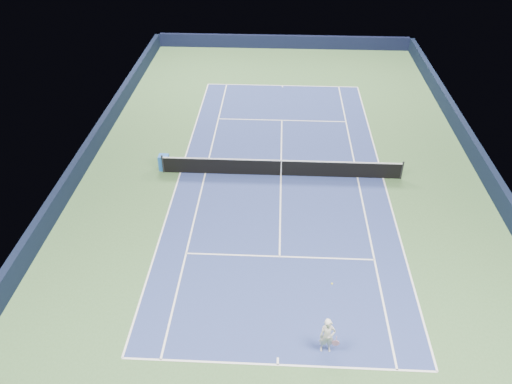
{
  "coord_description": "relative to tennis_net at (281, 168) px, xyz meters",
  "views": [
    {
      "loc": [
        -0.23,
        -22.47,
        15.0
      ],
      "look_at": [
        -1.2,
        -3.0,
        1.0
      ],
      "focal_mm": 35.0,
      "sensor_mm": 36.0,
      "label": 1
    }
  ],
  "objects": [
    {
      "name": "sideline_singles_right",
      "position": [
        4.12,
        0.0,
        -0.5
      ],
      "size": [
        0.08,
        23.77,
        0.0
      ],
      "primitive_type": "cube",
      "color": "white",
      "rests_on": "ground"
    },
    {
      "name": "court_surface",
      "position": [
        0.0,
        0.0,
        -0.5
      ],
      "size": [
        10.97,
        23.77,
        0.01
      ],
      "primitive_type": "cube",
      "color": "navy",
      "rests_on": "ground"
    },
    {
      "name": "service_line_far",
      "position": [
        0.0,
        6.4,
        -0.5
      ],
      "size": [
        8.23,
        0.08,
        0.0
      ],
      "primitive_type": "cube",
      "color": "white",
      "rests_on": "ground"
    },
    {
      "name": "wall_left",
      "position": [
        -10.82,
        0.0,
        0.05
      ],
      "size": [
        0.35,
        40.0,
        1.1
      ],
      "primitive_type": "cube",
      "color": "black",
      "rests_on": "ground"
    },
    {
      "name": "baseline_far",
      "position": [
        0.0,
        11.88,
        -0.5
      ],
      "size": [
        10.97,
        0.08,
        0.0
      ],
      "primitive_type": "cube",
      "color": "white",
      "rests_on": "ground"
    },
    {
      "name": "wall_far",
      "position": [
        0.0,
        19.82,
        0.05
      ],
      "size": [
        22.0,
        0.35,
        1.1
      ],
      "primitive_type": "cube",
      "color": "black",
      "rests_on": "ground"
    },
    {
      "name": "sideline_doubles_right",
      "position": [
        5.49,
        0.0,
        -0.5
      ],
      "size": [
        0.08,
        23.77,
        0.0
      ],
      "primitive_type": "cube",
      "color": "white",
      "rests_on": "ground"
    },
    {
      "name": "center_service_line",
      "position": [
        0.0,
        0.0,
        -0.5
      ],
      "size": [
        0.08,
        12.8,
        0.0
      ],
      "primitive_type": "cube",
      "color": "white",
      "rests_on": "ground"
    },
    {
      "name": "center_mark_far",
      "position": [
        0.0,
        11.73,
        -0.5
      ],
      "size": [
        0.08,
        0.3,
        0.0
      ],
      "primitive_type": "cube",
      "color": "white",
      "rests_on": "ground"
    },
    {
      "name": "wall_right",
      "position": [
        10.82,
        0.0,
        0.05
      ],
      "size": [
        0.35,
        40.0,
        1.1
      ],
      "primitive_type": "cube",
      "color": "black",
      "rests_on": "ground"
    },
    {
      "name": "tennis_player",
      "position": [
        1.7,
        -11.17,
        0.27
      ],
      "size": [
        0.75,
        1.24,
        2.35
      ],
      "color": "silver",
      "rests_on": "ground"
    },
    {
      "name": "center_mark_near",
      "position": [
        0.0,
        -11.73,
        -0.5
      ],
      "size": [
        0.08,
        0.3,
        0.0
      ],
      "primitive_type": "cube",
      "color": "white",
      "rests_on": "ground"
    },
    {
      "name": "baseline_near",
      "position": [
        0.0,
        -11.88,
        -0.5
      ],
      "size": [
        10.97,
        0.08,
        0.0
      ],
      "primitive_type": "cube",
      "color": "white",
      "rests_on": "ground"
    },
    {
      "name": "tennis_net",
      "position": [
        0.0,
        0.0,
        0.0
      ],
      "size": [
        12.9,
        0.1,
        1.07
      ],
      "color": "black",
      "rests_on": "ground"
    },
    {
      "name": "ground",
      "position": [
        0.0,
        0.0,
        -0.5
      ],
      "size": [
        40.0,
        40.0,
        0.0
      ],
      "primitive_type": "plane",
      "color": "#3A5E33",
      "rests_on": "ground"
    },
    {
      "name": "sideline_singles_left",
      "position": [
        -4.12,
        0.0,
        -0.5
      ],
      "size": [
        0.08,
        23.77,
        0.0
      ],
      "primitive_type": "cube",
      "color": "white",
      "rests_on": "ground"
    },
    {
      "name": "sideline_doubles_left",
      "position": [
        -5.49,
        0.0,
        -0.5
      ],
      "size": [
        0.08,
        23.77,
        0.0
      ],
      "primitive_type": "cube",
      "color": "white",
      "rests_on": "ground"
    },
    {
      "name": "service_line_near",
      "position": [
        0.0,
        -6.4,
        -0.5
      ],
      "size": [
        8.23,
        0.08,
        0.0
      ],
      "primitive_type": "cube",
      "color": "white",
      "rests_on": "ground"
    },
    {
      "name": "sponsor_cube",
      "position": [
        -6.4,
        0.3,
        -0.07
      ],
      "size": [
        0.58,
        0.5,
        0.88
      ],
      "color": "#1C55AD",
      "rests_on": "ground"
    }
  ]
}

